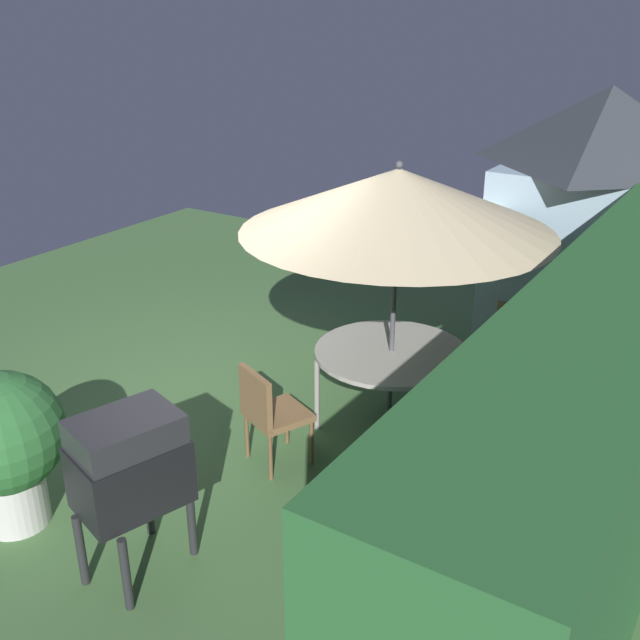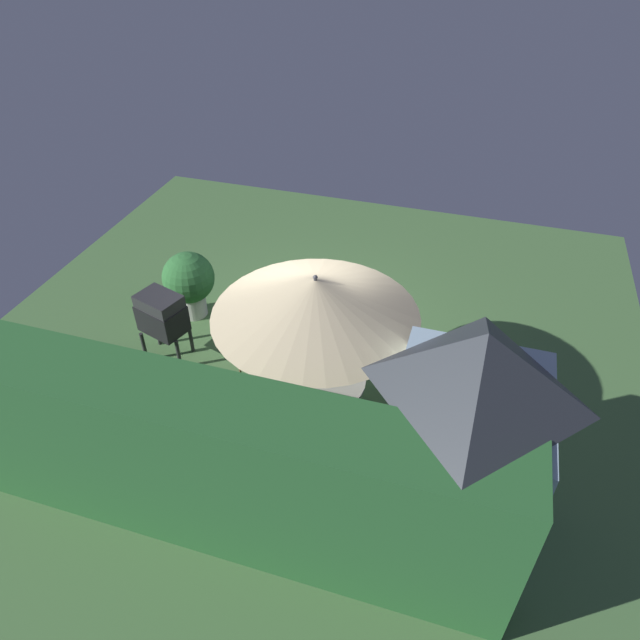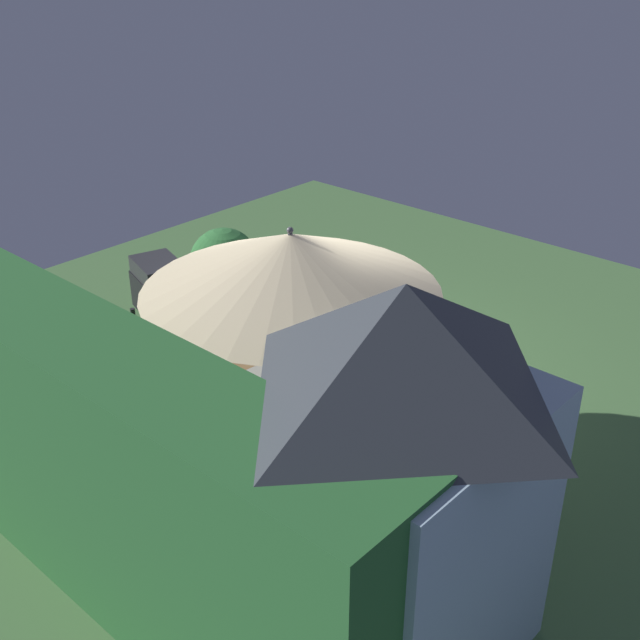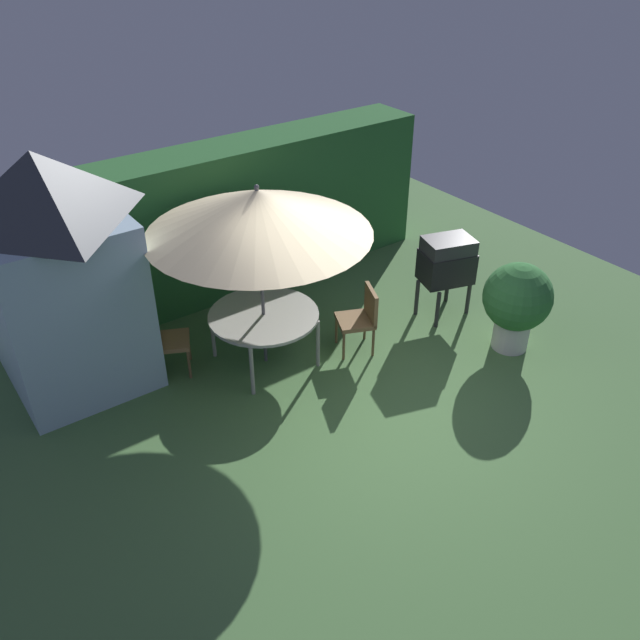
% 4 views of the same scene
% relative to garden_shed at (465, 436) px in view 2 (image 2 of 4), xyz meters
% --- Properties ---
extents(ground_plane, '(11.00, 11.00, 0.00)m').
position_rel_garden_shed_xyz_m(ground_plane, '(2.63, -2.60, -1.49)').
color(ground_plane, '#47703D').
extents(hedge_backdrop, '(6.71, 0.88, 2.20)m').
position_rel_garden_shed_xyz_m(hedge_backdrop, '(2.63, 0.90, -0.39)').
color(hedge_backdrop, '#28602D').
rests_on(hedge_backdrop, ground).
extents(garden_shed, '(1.69, 1.86, 2.92)m').
position_rel_garden_shed_xyz_m(garden_shed, '(0.00, 0.00, 0.00)').
color(garden_shed, '#9EBCD1').
rests_on(garden_shed, ground).
extents(patio_table, '(1.40, 1.40, 0.73)m').
position_rel_garden_shed_xyz_m(patio_table, '(2.05, -1.16, -0.82)').
color(patio_table, '#B2ADA3').
rests_on(patio_table, ground).
extents(patio_umbrella, '(2.68, 2.68, 2.44)m').
position_rel_garden_shed_xyz_m(patio_umbrella, '(2.05, -1.16, 0.62)').
color(patio_umbrella, '#4C4C51').
rests_on(patio_umbrella, ground).
extents(bbq_grill, '(0.82, 0.68, 1.20)m').
position_rel_garden_shed_xyz_m(bbq_grill, '(4.74, -1.68, -0.65)').
color(bbq_grill, black).
rests_on(bbq_grill, ground).
extents(chair_near_shed, '(0.62, 0.62, 0.90)m').
position_rel_garden_shed_xyz_m(chair_near_shed, '(0.91, -0.60, -0.97)').
color(chair_near_shed, olive).
rests_on(chair_near_shed, ground).
extents(chair_far_side, '(0.61, 0.61, 0.90)m').
position_rel_garden_shed_xyz_m(chair_far_side, '(3.23, -1.67, -0.97)').
color(chair_far_side, olive).
rests_on(chair_far_side, ground).
extents(potted_plant_by_shed, '(0.90, 0.90, 1.23)m').
position_rel_garden_shed_xyz_m(potted_plant_by_shed, '(4.89, -2.83, -0.77)').
color(potted_plant_by_shed, silver).
rests_on(potted_plant_by_shed, ground).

